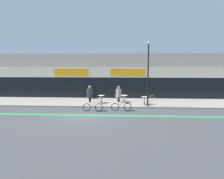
% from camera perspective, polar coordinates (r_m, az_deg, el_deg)
% --- Properties ---
extents(ground_plane, '(120.00, 120.00, 0.00)m').
position_cam_1_polar(ground_plane, '(16.02, -7.76, -7.71)').
color(ground_plane, '#424244').
extents(sidewalk_slab, '(40.00, 5.50, 0.12)m').
position_cam_1_polar(sidewalk_slab, '(23.02, -4.16, -3.31)').
color(sidewalk_slab, gray).
rests_on(sidewalk_slab, ground).
extents(storefront_facade, '(40.00, 4.06, 5.28)m').
position_cam_1_polar(storefront_facade, '(27.41, -2.84, 3.60)').
color(storefront_facade, '#B2A899').
rests_on(storefront_facade, ground).
extents(bike_lane_stripe, '(36.00, 0.70, 0.01)m').
position_cam_1_polar(bike_lane_stripe, '(17.27, -6.89, -6.68)').
color(bike_lane_stripe, '#2D844C').
rests_on(bike_lane_stripe, ground).
extents(bistro_table_0, '(0.69, 0.69, 0.77)m').
position_cam_1_polar(bistro_table_0, '(22.09, -2.83, -2.10)').
color(bistro_table_0, black).
rests_on(bistro_table_0, sidewalk_slab).
extents(bistro_table_1, '(0.79, 0.79, 0.72)m').
position_cam_1_polar(bistro_table_1, '(22.54, 3.12, -2.01)').
color(bistro_table_1, black).
rests_on(bistro_table_1, sidewalk_slab).
extents(bistro_table_2, '(0.66, 0.66, 0.75)m').
position_cam_1_polar(bistro_table_2, '(21.46, 8.56, -2.45)').
color(bistro_table_2, black).
rests_on(bistro_table_2, sidewalk_slab).
extents(cafe_chair_0_near, '(0.43, 0.59, 0.90)m').
position_cam_1_polar(cafe_chair_0_near, '(21.47, -3.01, -2.42)').
color(cafe_chair_0_near, beige).
rests_on(cafe_chair_0_near, sidewalk_slab).
extents(cafe_chair_1_near, '(0.42, 0.58, 0.90)m').
position_cam_1_polar(cafe_chair_1_near, '(21.92, 3.09, -2.25)').
color(cafe_chair_1_near, beige).
rests_on(cafe_chair_1_near, sidewalk_slab).
extents(cafe_chair_1_side, '(0.59, 0.42, 0.90)m').
position_cam_1_polar(cafe_chair_1_side, '(22.56, 1.53, -2.00)').
color(cafe_chair_1_side, beige).
rests_on(cafe_chair_1_side, sidewalk_slab).
extents(cafe_chair_2_near, '(0.42, 0.59, 0.90)m').
position_cam_1_polar(cafe_chair_2_near, '(20.84, 8.68, -2.74)').
color(cafe_chair_2_near, beige).
rests_on(cafe_chair_2_near, sidewalk_slab).
extents(cafe_chair_2_side, '(0.60, 0.45, 0.90)m').
position_cam_1_polar(cafe_chair_2_side, '(21.51, 10.22, -2.49)').
color(cafe_chair_2_side, beige).
rests_on(cafe_chair_2_side, sidewalk_slab).
extents(planter_pot, '(0.77, 0.77, 1.26)m').
position_cam_1_polar(planter_pot, '(25.25, -5.78, -0.74)').
color(planter_pot, brown).
rests_on(planter_pot, sidewalk_slab).
extents(lamp_post, '(0.26, 0.26, 5.92)m').
position_cam_1_polar(lamp_post, '(20.16, 9.42, 5.10)').
color(lamp_post, black).
rests_on(lamp_post, sidewalk_slab).
extents(cyclist_0, '(1.71, 0.53, 2.19)m').
position_cam_1_polar(cyclist_0, '(18.52, -5.65, -1.70)').
color(cyclist_0, black).
rests_on(cyclist_0, ground).
extents(cyclist_1, '(1.75, 0.48, 2.15)m').
position_cam_1_polar(cyclist_1, '(18.58, 1.92, -1.82)').
color(cyclist_1, black).
rests_on(cyclist_1, ground).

